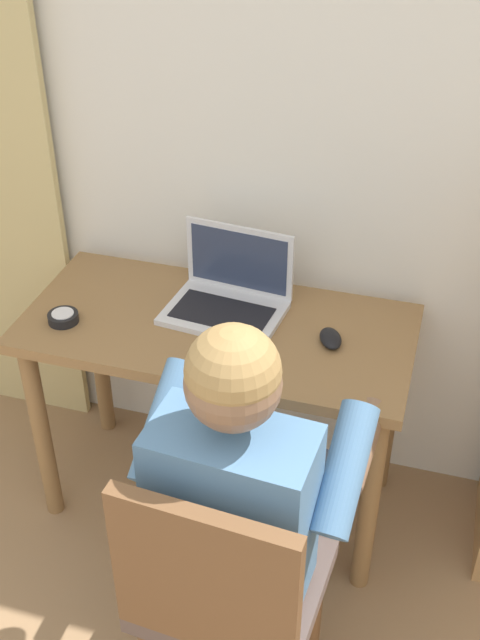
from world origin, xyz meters
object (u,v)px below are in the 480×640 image
object	(u,v)px
person_seated	(250,483)
computer_mouse	(331,338)
desk	(218,356)
chair	(224,591)
laptop	(229,294)
desk_clock	(63,317)

from	to	relation	value
person_seated	computer_mouse	xyz separation A→B (m)	(0.09, 0.52, 0.08)
desk	computer_mouse	world-z (taller)	computer_mouse
desk	person_seated	xyz separation A→B (m)	(0.25, -0.52, 0.06)
chair	laptop	distance (m)	0.87
desk	computer_mouse	distance (m)	0.36
person_seated	desk_clock	size ratio (longest dim) A/B	13.15
person_seated	desk_clock	xyz separation A→B (m)	(-0.69, 0.41, 0.07)
chair	person_seated	xyz separation A→B (m)	(0.01, 0.18, 0.18)
desk	laptop	world-z (taller)	laptop
person_seated	laptop	world-z (taller)	person_seated
desk	desk_clock	bearing A→B (deg)	-165.03
person_seated	desk	bearing A→B (deg)	115.58
person_seated	laptop	bearing A→B (deg)	111.44
desk_clock	laptop	bearing A→B (deg)	24.43
person_seated	desk_clock	bearing A→B (deg)	149.37
desk	person_seated	distance (m)	0.58
laptop	computer_mouse	world-z (taller)	laptop
chair	laptop	bearing A→B (deg)	106.07
computer_mouse	desk_clock	size ratio (longest dim) A/B	1.11
chair	person_seated	distance (m)	0.26
desk	chair	bearing A→B (deg)	-71.28
laptop	desk_clock	distance (m)	0.49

